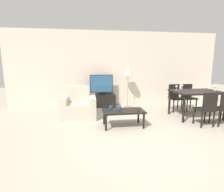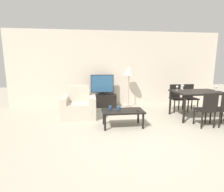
{
  "view_description": "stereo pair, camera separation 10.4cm",
  "coord_description": "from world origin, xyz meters",
  "px_view_note": "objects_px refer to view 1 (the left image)",
  "views": [
    {
      "loc": [
        -1.13,
        -3.16,
        1.55
      ],
      "look_at": [
        -0.42,
        1.62,
        0.65
      ],
      "focal_mm": 28.0,
      "sensor_mm": 36.0,
      "label": 1
    },
    {
      "loc": [
        -1.03,
        -3.17,
        1.55
      ],
      "look_at": [
        -0.42,
        1.62,
        0.65
      ],
      "focal_mm": 28.0,
      "sensor_mm": 36.0,
      "label": 2
    }
  ],
  "objects_px": {
    "floor_lamp": "(128,72)",
    "cup_white_near": "(111,107)",
    "dining_chair_far_left": "(175,96)",
    "wine_glass_center": "(215,87)",
    "remote_primary": "(139,110)",
    "tv": "(101,85)",
    "dining_table": "(196,94)",
    "dining_chair_near": "(206,108)",
    "cup_colored_far": "(119,108)",
    "wine_glass_right": "(177,87)",
    "coffee_table": "(123,112)",
    "dining_chair_far": "(188,96)",
    "armchair": "(79,107)",
    "wine_glass_left": "(182,86)",
    "tv_stand": "(102,101)",
    "dining_chair_near_right": "(223,107)"
  },
  "relations": [
    {
      "from": "floor_lamp",
      "to": "cup_white_near",
      "type": "distance_m",
      "value": 2.15
    },
    {
      "from": "dining_chair_far_left",
      "to": "wine_glass_center",
      "type": "distance_m",
      "value": 1.18
    },
    {
      "from": "dining_chair_far_left",
      "to": "cup_white_near",
      "type": "distance_m",
      "value": 2.54
    },
    {
      "from": "cup_white_near",
      "to": "remote_primary",
      "type": "bearing_deg",
      "value": -22.22
    },
    {
      "from": "tv",
      "to": "dining_table",
      "type": "height_order",
      "value": "tv"
    },
    {
      "from": "dining_chair_near",
      "to": "dining_chair_far_left",
      "type": "xyz_separation_m",
      "value": [
        0.0,
        1.54,
        0.0
      ]
    },
    {
      "from": "dining_chair_near",
      "to": "floor_lamp",
      "type": "distance_m",
      "value": 2.8
    },
    {
      "from": "cup_colored_far",
      "to": "wine_glass_right",
      "type": "relative_size",
      "value": 0.64
    },
    {
      "from": "coffee_table",
      "to": "dining_chair_far",
      "type": "bearing_deg",
      "value": 26.47
    },
    {
      "from": "tv",
      "to": "wine_glass_right",
      "type": "bearing_deg",
      "value": -33.18
    },
    {
      "from": "armchair",
      "to": "wine_glass_left",
      "type": "relative_size",
      "value": 6.63
    },
    {
      "from": "dining_chair_far_left",
      "to": "wine_glass_right",
      "type": "bearing_deg",
      "value": -116.67
    },
    {
      "from": "dining_chair_near",
      "to": "wine_glass_right",
      "type": "distance_m",
      "value": 1.1
    },
    {
      "from": "tv_stand",
      "to": "floor_lamp",
      "type": "distance_m",
      "value": 1.4
    },
    {
      "from": "dining_chair_near_right",
      "to": "dining_table",
      "type": "bearing_deg",
      "value": 106.75
    },
    {
      "from": "armchair",
      "to": "wine_glass_left",
      "type": "height_order",
      "value": "wine_glass_left"
    },
    {
      "from": "dining_chair_far",
      "to": "wine_glass_center",
      "type": "height_order",
      "value": "wine_glass_center"
    },
    {
      "from": "tv_stand",
      "to": "wine_glass_right",
      "type": "relative_size",
      "value": 6.6
    },
    {
      "from": "dining_chair_near",
      "to": "wine_glass_center",
      "type": "relative_size",
      "value": 5.97
    },
    {
      "from": "dining_chair_near",
      "to": "wine_glass_center",
      "type": "distance_m",
      "value": 1.18
    },
    {
      "from": "dining_chair_far",
      "to": "wine_glass_left",
      "type": "xyz_separation_m",
      "value": [
        -0.47,
        -0.39,
        0.39
      ]
    },
    {
      "from": "floor_lamp",
      "to": "wine_glass_left",
      "type": "relative_size",
      "value": 10.07
    },
    {
      "from": "remote_primary",
      "to": "wine_glass_left",
      "type": "distance_m",
      "value": 1.95
    },
    {
      "from": "dining_chair_near_right",
      "to": "cup_colored_far",
      "type": "bearing_deg",
      "value": 171.42
    },
    {
      "from": "tv",
      "to": "wine_glass_center",
      "type": "xyz_separation_m",
      "value": [
        3.18,
        -1.59,
        0.06
      ]
    },
    {
      "from": "dining_chair_near",
      "to": "wine_glass_left",
      "type": "bearing_deg",
      "value": 90.21
    },
    {
      "from": "dining_table",
      "to": "cup_white_near",
      "type": "xyz_separation_m",
      "value": [
        -2.54,
        -0.29,
        -0.23
      ]
    },
    {
      "from": "tv_stand",
      "to": "cup_white_near",
      "type": "relative_size",
      "value": 12.16
    },
    {
      "from": "dining_chair_near",
      "to": "dining_chair_near_right",
      "type": "bearing_deg",
      "value": 0.0
    },
    {
      "from": "armchair",
      "to": "cup_colored_far",
      "type": "xyz_separation_m",
      "value": [
        1.03,
        -0.81,
        0.14
      ]
    },
    {
      "from": "coffee_table",
      "to": "dining_table",
      "type": "distance_m",
      "value": 2.32
    },
    {
      "from": "wine_glass_left",
      "to": "cup_white_near",
      "type": "bearing_deg",
      "value": -163.73
    },
    {
      "from": "dining_chair_near_right",
      "to": "remote_primary",
      "type": "height_order",
      "value": "dining_chair_near_right"
    },
    {
      "from": "wine_glass_right",
      "to": "wine_glass_center",
      "type": "bearing_deg",
      "value": -11.31
    },
    {
      "from": "dining_table",
      "to": "dining_chair_near_right",
      "type": "xyz_separation_m",
      "value": [
        0.23,
        -0.77,
        -0.2
      ]
    },
    {
      "from": "tv",
      "to": "floor_lamp",
      "type": "distance_m",
      "value": 1.04
    },
    {
      "from": "tv_stand",
      "to": "dining_chair_far_left",
      "type": "bearing_deg",
      "value": -19.09
    },
    {
      "from": "armchair",
      "to": "wine_glass_center",
      "type": "relative_size",
      "value": 6.63
    },
    {
      "from": "dining_chair_far",
      "to": "wine_glass_right",
      "type": "bearing_deg",
      "value": -143.34
    },
    {
      "from": "tv_stand",
      "to": "coffee_table",
      "type": "relative_size",
      "value": 0.94
    },
    {
      "from": "tv",
      "to": "wine_glass_center",
      "type": "bearing_deg",
      "value": -26.53
    },
    {
      "from": "dining_table",
      "to": "wine_glass_center",
      "type": "height_order",
      "value": "wine_glass_center"
    },
    {
      "from": "dining_chair_far",
      "to": "tv",
      "type": "bearing_deg",
      "value": 163.9
    },
    {
      "from": "dining_table",
      "to": "floor_lamp",
      "type": "bearing_deg",
      "value": 137.98
    },
    {
      "from": "armchair",
      "to": "tv_stand",
      "type": "bearing_deg",
      "value": 56.68
    },
    {
      "from": "tv_stand",
      "to": "dining_chair_far",
      "type": "height_order",
      "value": "dining_chair_far"
    },
    {
      "from": "armchair",
      "to": "cup_colored_far",
      "type": "distance_m",
      "value": 1.32
    },
    {
      "from": "cup_colored_far",
      "to": "wine_glass_right",
      "type": "bearing_deg",
      "value": 18.22
    },
    {
      "from": "dining_chair_near_right",
      "to": "remote_primary",
      "type": "xyz_separation_m",
      "value": [
        -2.12,
        0.22,
        -0.06
      ]
    },
    {
      "from": "armchair",
      "to": "dining_chair_near_right",
      "type": "bearing_deg",
      "value": -18.46
    }
  ]
}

